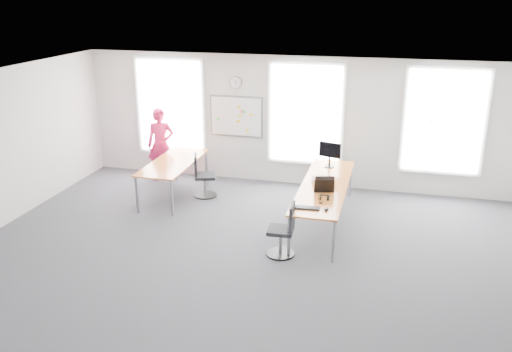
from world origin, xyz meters
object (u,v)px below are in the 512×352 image
(desk_left, at_px, (173,164))
(keyboard, at_px, (307,208))
(monitor, at_px, (330,152))
(person, at_px, (161,145))
(headphones, at_px, (324,198))
(desk_right, at_px, (324,187))
(chair_right, at_px, (284,233))
(chair_left, at_px, (203,178))

(desk_left, xyz_separation_m, keyboard, (3.28, -1.91, 0.07))
(monitor, bearing_deg, desk_left, -155.17)
(person, distance_m, headphones, 4.88)
(desk_right, relative_size, chair_right, 3.47)
(chair_left, relative_size, monitor, 1.77)
(keyboard, bearing_deg, desk_left, 145.41)
(desk_left, distance_m, chair_right, 3.65)
(desk_left, distance_m, chair_left, 0.71)
(person, xyz_separation_m, keyboard, (4.01, -2.90, -0.06))
(person, xyz_separation_m, headphones, (4.23, -2.44, -0.02))
(desk_right, distance_m, monitor, 1.19)
(chair_right, bearing_deg, chair_left, -138.17)
(chair_left, bearing_deg, desk_left, 86.60)
(chair_right, xyz_separation_m, person, (-3.65, 3.15, 0.46))
(chair_right, distance_m, person, 4.85)
(chair_right, bearing_deg, headphones, 138.11)
(headphones, bearing_deg, chair_left, 170.75)
(person, bearing_deg, chair_right, -59.25)
(desk_right, xyz_separation_m, chair_right, (-0.48, -1.52, -0.33))
(desk_left, distance_m, keyboard, 3.80)
(desk_right, bearing_deg, desk_left, 169.42)
(desk_right, distance_m, headphones, 0.82)
(desk_right, relative_size, monitor, 6.08)
(desk_right, height_order, chair_right, chair_right)
(monitor, bearing_deg, chair_left, -156.98)
(desk_left, xyz_separation_m, headphones, (3.50, -1.45, 0.11))
(desk_right, relative_size, headphones, 17.49)
(person, xyz_separation_m, monitor, (4.09, -0.51, 0.26))
(desk_left, relative_size, headphones, 11.80)
(person, distance_m, keyboard, 4.95)
(desk_left, bearing_deg, headphones, -22.44)
(chair_left, bearing_deg, monitor, -103.19)
(desk_right, distance_m, person, 4.45)
(desk_left, height_order, monitor, monitor)
(person, bearing_deg, chair_left, -49.96)
(desk_right, height_order, monitor, monitor)
(chair_right, relative_size, person, 0.55)
(desk_right, bearing_deg, chair_left, 163.84)
(headphones, bearing_deg, desk_left, 177.55)
(monitor, bearing_deg, person, -170.46)
(desk_left, height_order, headphones, headphones)
(monitor, bearing_deg, headphones, -69.23)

